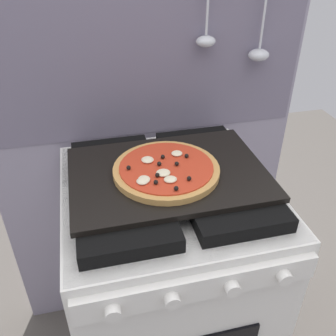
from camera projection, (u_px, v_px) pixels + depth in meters
kitchen_backsplash at (147, 151)px, 1.37m from camera, size 1.10×0.09×1.55m
stove at (168, 283)px, 1.29m from camera, size 0.60×0.64×0.90m
baking_tray at (168, 173)px, 1.03m from camera, size 0.54×0.38×0.02m
pizza_left at (166, 170)px, 1.01m from camera, size 0.29×0.29×0.03m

